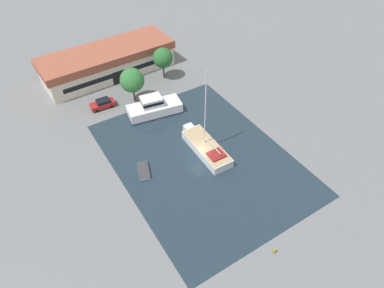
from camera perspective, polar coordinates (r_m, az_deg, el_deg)
The scene contains 10 objects.
ground_plane at distance 52.11m, azimuth 1.44°, elevation -2.36°, with size 440.00×440.00×0.00m, color slate.
water_canal at distance 52.11m, azimuth 1.44°, elevation -2.36°, with size 24.22×32.64×0.01m, color #1E2D38.
warehouse_building at distance 71.70m, azimuth -13.84°, elevation 13.20°, with size 26.39×10.07×5.22m.
quay_tree_near_building at distance 67.53m, azimuth -4.89°, elevation 14.10°, with size 3.85×3.85×6.38m.
quay_tree_by_water at distance 61.50m, azimuth -9.96°, elevation 10.41°, with size 4.32×4.32×6.63m.
parked_car at distance 63.16m, azimuth -14.65°, elevation 6.52°, with size 4.42×2.08×1.61m.
sailboat_moored at distance 52.68m, azimuth 2.34°, elevation -0.54°, with size 3.56×10.84×14.30m.
motor_cruiser at distance 59.83m, azimuth -6.36°, elevation 6.05°, with size 9.78×5.14×3.47m.
small_dinghy at distance 50.53m, azimuth -8.10°, elevation -4.38°, with size 2.57×3.69×0.48m.
mooring_bollard at distance 43.46m, azimuth 13.59°, elevation -16.90°, with size 0.35×0.35×0.72m.
Camera 1 is at (-20.47, -30.04, 37.33)m, focal length 32.00 mm.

